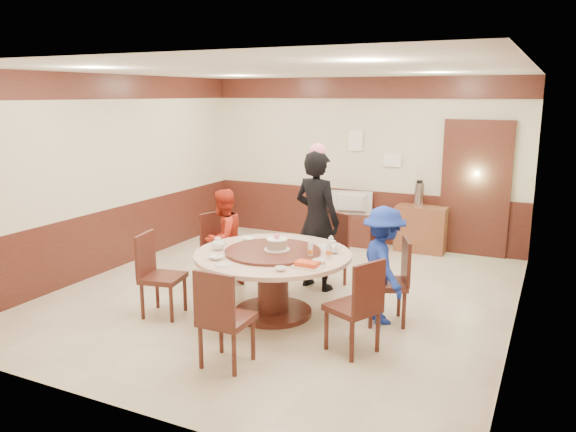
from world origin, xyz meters
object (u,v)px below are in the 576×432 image
at_px(birthday_cake, 277,244).
at_px(tv_stand, 350,229).
at_px(shrimp_platter, 307,265).
at_px(side_cabinet, 421,229).
at_px(person_standing, 317,220).
at_px(person_red, 223,239).
at_px(television, 351,203).
at_px(banquet_table, 273,271).
at_px(thermos, 419,194).
at_px(person_blue, 383,265).

bearing_deg(birthday_cake, tv_stand, 95.23).
distance_m(shrimp_platter, side_cabinet, 3.83).
height_order(person_standing, birthday_cake, person_standing).
distance_m(person_red, television, 2.93).
bearing_deg(person_standing, side_cabinet, -95.73).
bearing_deg(side_cabinet, television, -178.57).
bearing_deg(tv_stand, shrimp_platter, -77.21).
distance_m(person_standing, television, 2.37).
relative_size(banquet_table, birthday_cake, 6.11).
relative_size(birthday_cake, side_cabinet, 0.37).
bearing_deg(thermos, tv_stand, -178.50).
distance_m(birthday_cake, television, 3.41).
bearing_deg(tv_stand, person_blue, -64.36).
xyz_separation_m(person_red, tv_stand, (0.77, 2.83, -0.41)).
bearing_deg(person_blue, tv_stand, -11.12).
relative_size(tv_stand, thermos, 2.24).
xyz_separation_m(person_blue, tv_stand, (-1.47, 3.06, -0.41)).
height_order(banquet_table, side_cabinet, banquet_table).
height_order(person_blue, tv_stand, person_blue).
relative_size(person_red, side_cabinet, 1.64).
distance_m(banquet_table, birthday_cake, 0.32).
distance_m(person_red, person_blue, 2.26).
xyz_separation_m(birthday_cake, side_cabinet, (0.89, 3.43, -0.47)).
bearing_deg(birthday_cake, shrimp_platter, -34.18).
bearing_deg(television, shrimp_platter, 92.42).
bearing_deg(shrimp_platter, person_blue, 48.74).
bearing_deg(tv_stand, person_red, -105.30).
bearing_deg(person_red, television, 171.94).
xyz_separation_m(person_red, television, (0.77, 2.83, 0.05)).
distance_m(person_standing, side_cabinet, 2.57).
relative_size(person_blue, birthday_cake, 4.50).
height_order(shrimp_platter, thermos, thermos).
xyz_separation_m(shrimp_platter, side_cabinet, (0.35, 3.80, -0.40)).
xyz_separation_m(shrimp_platter, television, (-0.86, 3.77, -0.07)).
bearing_deg(thermos, side_cabinet, 0.00).
xyz_separation_m(tv_stand, side_cabinet, (1.20, 0.03, 0.12)).
bearing_deg(shrimp_platter, television, 102.79).
distance_m(tv_stand, thermos, 1.34).
bearing_deg(person_blue, thermos, -30.72).
bearing_deg(banquet_table, television, 94.52).
bearing_deg(banquet_table, tv_stand, 94.52).
distance_m(birthday_cake, tv_stand, 3.46).
xyz_separation_m(person_standing, side_cabinet, (0.85, 2.36, -0.54)).
xyz_separation_m(tv_stand, television, (0.00, 0.00, 0.45)).
height_order(banquet_table, shrimp_platter, shrimp_platter).
bearing_deg(thermos, person_blue, -83.96).
distance_m(birthday_cake, side_cabinet, 3.57).
relative_size(birthday_cake, television, 0.42).
distance_m(person_standing, person_red, 1.26).
relative_size(person_red, thermos, 3.46).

